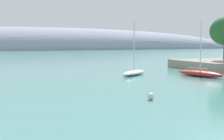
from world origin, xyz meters
TOP-DOWN VIEW (x-y plane):
  - shore_outcrop at (31.44, 35.67)m, footprint 16.98×15.19m
  - distant_ridge at (22.50, 230.98)m, footprint 393.79×72.16m
  - sailboat_red_near_shore at (17.57, 25.56)m, footprint 3.89×8.45m
  - sailboat_white_mid_mooring at (8.86, 31.53)m, footprint 6.75×5.93m
  - mooring_buoy_white at (1.01, 11.94)m, footprint 0.66×0.66m

SIDE VIEW (x-z plane):
  - distant_ridge at x=22.50m, z-range -18.07..18.07m
  - mooring_buoy_white at x=1.01m, z-range 0.00..0.66m
  - sailboat_white_mid_mooring at x=8.86m, z-range -3.90..4.85m
  - sailboat_red_near_shore at x=17.57m, z-range -3.89..4.97m
  - shore_outcrop at x=31.44m, z-range 0.00..1.74m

